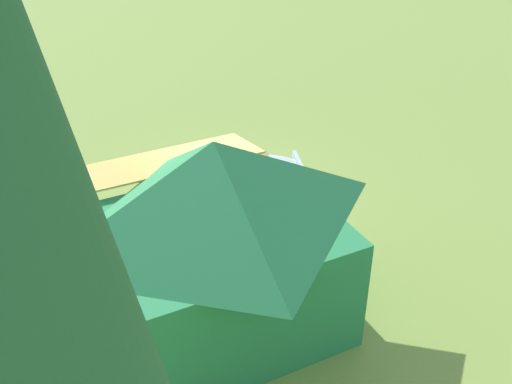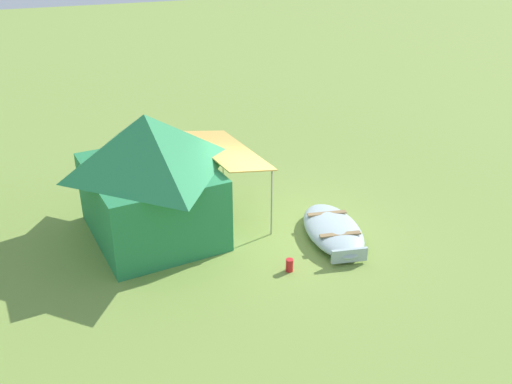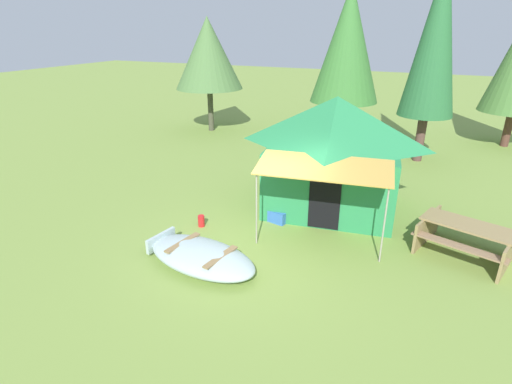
{
  "view_description": "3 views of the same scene",
  "coord_description": "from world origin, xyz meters",
  "px_view_note": "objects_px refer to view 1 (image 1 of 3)",
  "views": [
    {
      "loc": [
        2.69,
        9.39,
        6.37
      ],
      "look_at": [
        -0.46,
        0.52,
        0.7
      ],
      "focal_mm": 41.55,
      "sensor_mm": 36.0,
      "label": 1
    },
    {
      "loc": [
        -11.39,
        4.79,
        7.18
      ],
      "look_at": [
        0.38,
        0.4,
        0.97
      ],
      "focal_mm": 40.29,
      "sensor_mm": 36.0,
      "label": 2
    },
    {
      "loc": [
        3.24,
        -7.37,
        4.72
      ],
      "look_at": [
        -0.27,
        0.53,
        1.13
      ],
      "focal_mm": 28.32,
      "sensor_mm": 36.0,
      "label": 3
    }
  ],
  "objects_px": {
    "canvas_cabin_tent": "(217,236)",
    "cooler_box": "(251,248)",
    "fuel_can": "(314,202)",
    "beached_rowboat": "(244,171)"
  },
  "relations": [
    {
      "from": "fuel_can",
      "to": "beached_rowboat",
      "type": "bearing_deg",
      "value": -58.94
    },
    {
      "from": "canvas_cabin_tent",
      "to": "beached_rowboat",
      "type": "bearing_deg",
      "value": -113.47
    },
    {
      "from": "beached_rowboat",
      "to": "cooler_box",
      "type": "bearing_deg",
      "value": 74.0
    },
    {
      "from": "canvas_cabin_tent",
      "to": "cooler_box",
      "type": "bearing_deg",
      "value": -125.08
    },
    {
      "from": "fuel_can",
      "to": "cooler_box",
      "type": "bearing_deg",
      "value": 31.6
    },
    {
      "from": "canvas_cabin_tent",
      "to": "fuel_can",
      "type": "distance_m",
      "value": 3.9
    },
    {
      "from": "canvas_cabin_tent",
      "to": "cooler_box",
      "type": "distance_m",
      "value": 2.25
    },
    {
      "from": "beached_rowboat",
      "to": "canvas_cabin_tent",
      "type": "xyz_separation_m",
      "value": [
        1.74,
        4.0,
        1.37
      ]
    },
    {
      "from": "beached_rowboat",
      "to": "canvas_cabin_tent",
      "type": "bearing_deg",
      "value": 66.53
    },
    {
      "from": "cooler_box",
      "to": "fuel_can",
      "type": "relative_size",
      "value": 1.63
    }
  ]
}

